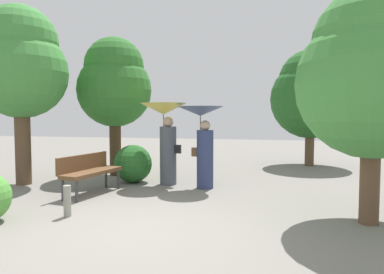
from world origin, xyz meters
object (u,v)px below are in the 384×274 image
object	(u,v)px
tree_mid_left	(21,64)
tree_mid_right	(311,93)
park_bench	(89,170)
path_marker_post	(67,201)
person_left	(165,127)
tree_near_left	(114,83)
person_right	(202,132)
tree_near_right	(373,72)

from	to	relation	value
tree_mid_left	tree_mid_right	world-z (taller)	tree_mid_left
park_bench	path_marker_post	world-z (taller)	park_bench
person_left	tree_mid_left	size ratio (longest dim) A/B	0.46
tree_near_left	tree_mid_left	distance (m)	2.33
park_bench	tree_near_left	bearing A→B (deg)	22.17
tree_near_left	tree_mid_left	world-z (taller)	tree_mid_left
person_right	park_bench	bearing A→B (deg)	125.56
tree_near_right	tree_mid_right	bearing A→B (deg)	91.82
tree_near_right	tree_mid_left	distance (m)	7.44
tree_near_left	path_marker_post	xyz separation A→B (m)	(0.97, -3.82, -2.29)
tree_near_left	tree_mid_left	size ratio (longest dim) A/B	0.89
person_right	person_left	bearing A→B (deg)	84.10
park_bench	tree_near_right	bearing A→B (deg)	-89.30
person_left	tree_mid_right	bearing A→B (deg)	-34.16
park_bench	tree_mid_right	world-z (taller)	tree_mid_right
tree_mid_left	tree_mid_right	size ratio (longest dim) A/B	1.11
park_bench	tree_near_right	xyz separation A→B (m)	(5.19, -0.87, 1.79)
tree_near_left	path_marker_post	size ratio (longest dim) A/B	7.38
park_bench	path_marker_post	distance (m)	1.67
tree_near_left	path_marker_post	distance (m)	4.56
tree_mid_left	path_marker_post	bearing A→B (deg)	-39.98
tree_near_right	person_right	bearing A→B (deg)	146.16
tree_mid_right	path_marker_post	xyz separation A→B (m)	(-4.50, -7.00, -2.14)
park_bench	tree_near_left	xyz separation A→B (m)	(-0.47, 2.25, 2.04)
park_bench	tree_mid_right	xyz separation A→B (m)	(4.99, 5.43, 1.89)
person_right	tree_mid_right	world-z (taller)	tree_mid_right
park_bench	tree_near_left	world-z (taller)	tree_near_left
person_left	park_bench	xyz separation A→B (m)	(-1.25, -1.37, -0.87)
tree_near_left	path_marker_post	bearing A→B (deg)	-75.75
park_bench	person_right	bearing A→B (deg)	-52.74
tree_near_right	tree_mid_right	size ratio (longest dim) A/B	0.94
park_bench	path_marker_post	xyz separation A→B (m)	(0.50, -1.58, -0.25)
person_right	tree_mid_right	size ratio (longest dim) A/B	0.49
person_left	tree_mid_right	distance (m)	5.61
tree_mid_left	park_bench	bearing A→B (deg)	-15.72
tree_mid_left	person_right	bearing A→B (deg)	7.19
tree_near_right	tree_mid_left	world-z (taller)	tree_mid_left
tree_mid_right	person_right	bearing A→B (deg)	-122.91
park_bench	tree_near_right	size ratio (longest dim) A/B	0.44
park_bench	path_marker_post	size ratio (longest dim) A/B	3.04
tree_near_left	tree_near_right	distance (m)	6.47
tree_mid_right	tree_near_left	bearing A→B (deg)	-149.82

